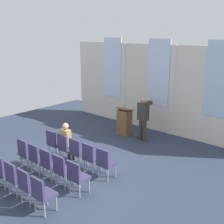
{
  "coord_description": "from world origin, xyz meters",
  "views": [
    {
      "loc": [
        6.29,
        -4.87,
        4.15
      ],
      "look_at": [
        0.07,
        2.24,
        1.48
      ],
      "focal_mm": 46.19,
      "sensor_mm": 36.0,
      "label": 1
    }
  ],
  "objects_px": {
    "chair_r1_c4": "(77,175)",
    "chair_r2_c4": "(42,192)",
    "chair_r2_c1": "(3,169)",
    "chair_r2_c2": "(15,176)",
    "chair_r0_c0": "(54,142)",
    "mic_stand": "(140,129)",
    "chair_r0_c2": "(77,151)",
    "audience_r0_c1": "(67,140)",
    "chair_r0_c1": "(65,146)",
    "chair_r0_c4": "(105,162)",
    "chair_r1_c0": "(26,151)",
    "chair_r1_c3": "(62,168)",
    "lectern": "(124,122)",
    "chair_r1_c2": "(49,162)",
    "speaker": "(143,116)",
    "chair_r0_c3": "(91,156)",
    "chair_r2_c3": "(28,184)",
    "chair_r1_c1": "(37,157)"
  },
  "relations": [
    {
      "from": "chair_r0_c4",
      "to": "speaker",
      "type": "bearing_deg",
      "value": 106.33
    },
    {
      "from": "mic_stand",
      "to": "audience_r0_c1",
      "type": "bearing_deg",
      "value": -99.59
    },
    {
      "from": "speaker",
      "to": "chair_r0_c1",
      "type": "relative_size",
      "value": 1.84
    },
    {
      "from": "chair_r1_c2",
      "to": "chair_r2_c1",
      "type": "relative_size",
      "value": 1.0
    },
    {
      "from": "chair_r1_c0",
      "to": "audience_r0_c1",
      "type": "bearing_deg",
      "value": 63.27
    },
    {
      "from": "chair_r0_c0",
      "to": "audience_r0_c1",
      "type": "distance_m",
      "value": 0.62
    },
    {
      "from": "chair_r1_c4",
      "to": "chair_r2_c1",
      "type": "height_order",
      "value": "same"
    },
    {
      "from": "chair_r2_c1",
      "to": "chair_r0_c2",
      "type": "bearing_deg",
      "value": 74.84
    },
    {
      "from": "chair_r0_c3",
      "to": "chair_r1_c3",
      "type": "distance_m",
      "value": 1.08
    },
    {
      "from": "chair_r0_c0",
      "to": "chair_r0_c1",
      "type": "height_order",
      "value": "same"
    },
    {
      "from": "chair_r1_c3",
      "to": "chair_r1_c4",
      "type": "height_order",
      "value": "same"
    },
    {
      "from": "audience_r0_c1",
      "to": "chair_r1_c4",
      "type": "distance_m",
      "value": 2.12
    },
    {
      "from": "chair_r1_c2",
      "to": "chair_r1_c4",
      "type": "relative_size",
      "value": 1.0
    },
    {
      "from": "mic_stand",
      "to": "chair_r2_c4",
      "type": "xyz_separation_m",
      "value": [
        1.2,
        -5.57,
        0.2
      ]
    },
    {
      "from": "chair_r0_c0",
      "to": "chair_r2_c1",
      "type": "bearing_deg",
      "value": -74.84
    },
    {
      "from": "chair_r0_c0",
      "to": "chair_r2_c4",
      "type": "bearing_deg",
      "value": -42.7
    },
    {
      "from": "chair_r0_c1",
      "to": "chair_r1_c4",
      "type": "distance_m",
      "value": 2.07
    },
    {
      "from": "chair_r2_c1",
      "to": "chair_r2_c2",
      "type": "xyz_separation_m",
      "value": [
        0.59,
        0.0,
        0.0
      ]
    },
    {
      "from": "chair_r1_c2",
      "to": "mic_stand",
      "type": "bearing_deg",
      "value": 90.34
    },
    {
      "from": "chair_r2_c2",
      "to": "chair_r0_c3",
      "type": "bearing_deg",
      "value": 74.84
    },
    {
      "from": "chair_r0_c2",
      "to": "chair_r1_c2",
      "type": "height_order",
      "value": "same"
    },
    {
      "from": "chair_r0_c1",
      "to": "chair_r2_c4",
      "type": "height_order",
      "value": "same"
    },
    {
      "from": "mic_stand",
      "to": "chair_r0_c1",
      "type": "relative_size",
      "value": 1.65
    },
    {
      "from": "chair_r0_c2",
      "to": "chair_r2_c4",
      "type": "xyz_separation_m",
      "value": [
        1.18,
        -2.17,
        0.0
      ]
    },
    {
      "from": "chair_r1_c0",
      "to": "chair_r1_c3",
      "type": "distance_m",
      "value": 1.76
    },
    {
      "from": "chair_r0_c4",
      "to": "chair_r1_c0",
      "type": "height_order",
      "value": "same"
    },
    {
      "from": "mic_stand",
      "to": "audience_r0_c1",
      "type": "xyz_separation_m",
      "value": [
        -0.56,
        -3.32,
        0.39
      ]
    },
    {
      "from": "chair_r0_c2",
      "to": "chair_r2_c3",
      "type": "height_order",
      "value": "same"
    },
    {
      "from": "chair_r0_c4",
      "to": "chair_r1_c3",
      "type": "xyz_separation_m",
      "value": [
        -0.59,
        -1.08,
        0.0
      ]
    },
    {
      "from": "chair_r0_c4",
      "to": "chair_r2_c2",
      "type": "xyz_separation_m",
      "value": [
        -1.18,
        -2.17,
        0.0
      ]
    },
    {
      "from": "chair_r1_c0",
      "to": "chair_r2_c2",
      "type": "xyz_separation_m",
      "value": [
        1.18,
        -1.08,
        0.0
      ]
    },
    {
      "from": "chair_r0_c4",
      "to": "chair_r1_c3",
      "type": "bearing_deg",
      "value": -118.45
    },
    {
      "from": "chair_r0_c4",
      "to": "lectern",
      "type": "bearing_deg",
      "value": 120.34
    },
    {
      "from": "chair_r0_c3",
      "to": "chair_r1_c1",
      "type": "bearing_deg",
      "value": -137.3
    },
    {
      "from": "chair_r1_c4",
      "to": "chair_r2_c3",
      "type": "distance_m",
      "value": 1.23
    },
    {
      "from": "chair_r2_c2",
      "to": "chair_r2_c3",
      "type": "relative_size",
      "value": 1.0
    },
    {
      "from": "chair_r1_c3",
      "to": "lectern",
      "type": "bearing_deg",
      "value": 106.84
    },
    {
      "from": "chair_r0_c2",
      "to": "chair_r2_c2",
      "type": "xyz_separation_m",
      "value": [
        0.0,
        -2.17,
        0.0
      ]
    },
    {
      "from": "mic_stand",
      "to": "chair_r2_c3",
      "type": "distance_m",
      "value": 5.61
    },
    {
      "from": "chair_r0_c0",
      "to": "chair_r2_c1",
      "type": "distance_m",
      "value": 2.25
    },
    {
      "from": "audience_r0_c1",
      "to": "chair_r2_c1",
      "type": "xyz_separation_m",
      "value": [
        -0.0,
        -2.25,
        -0.19
      ]
    },
    {
      "from": "chair_r1_c2",
      "to": "speaker",
      "type": "bearing_deg",
      "value": 86.77
    },
    {
      "from": "chair_r0_c4",
      "to": "chair_r1_c2",
      "type": "xyz_separation_m",
      "value": [
        -1.18,
        -1.08,
        0.0
      ]
    },
    {
      "from": "chair_r0_c4",
      "to": "chair_r2_c3",
      "type": "height_order",
      "value": "same"
    },
    {
      "from": "chair_r0_c4",
      "to": "chair_r2_c2",
      "type": "relative_size",
      "value": 1.0
    },
    {
      "from": "chair_r0_c0",
      "to": "chair_r1_c0",
      "type": "height_order",
      "value": "same"
    },
    {
      "from": "mic_stand",
      "to": "chair_r1_c4",
      "type": "distance_m",
      "value": 4.65
    },
    {
      "from": "chair_r1_c4",
      "to": "chair_r2_c4",
      "type": "height_order",
      "value": "same"
    },
    {
      "from": "chair_r0_c0",
      "to": "audience_r0_c1",
      "type": "bearing_deg",
      "value": 7.96
    },
    {
      "from": "speaker",
      "to": "chair_r1_c1",
      "type": "xyz_separation_m",
      "value": [
        -0.83,
        -4.27,
        -0.47
      ]
    }
  ]
}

